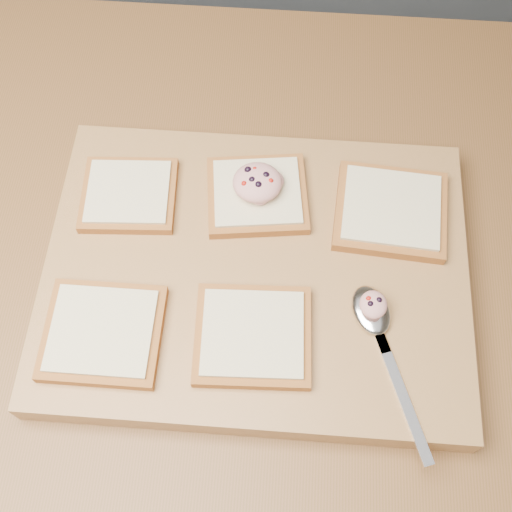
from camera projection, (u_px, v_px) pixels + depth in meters
The scene contains 11 objects.
ground at pixel (229, 406), 1.61m from camera, with size 4.00×4.00×0.00m, color #515459.
island_counter at pixel (220, 348), 1.21m from camera, with size 2.00×0.80×0.90m.
cutting_board at pixel (256, 273), 0.76m from camera, with size 0.49×0.38×0.04m, color #A97548.
bread_far_left at pixel (129, 194), 0.78m from camera, with size 0.12×0.11×0.02m.
bread_far_center at pixel (257, 195), 0.78m from camera, with size 0.13×0.12×0.02m.
bread_far_right at pixel (391, 210), 0.77m from camera, with size 0.14×0.13×0.02m.
bread_near_left at pixel (103, 333), 0.70m from camera, with size 0.13×0.12×0.02m.
bread_near_center at pixel (253, 335), 0.70m from camera, with size 0.13×0.12×0.02m.
tuna_salad_dollop at pixel (257, 182), 0.76m from camera, with size 0.06×0.06×0.03m.
spoon at pixel (376, 322), 0.71m from camera, with size 0.09×0.20×0.01m.
spoon_salad at pixel (373, 305), 0.70m from camera, with size 0.03×0.03×0.02m.
Camera 1 is at (0.10, -0.39, 1.61)m, focal length 45.00 mm.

